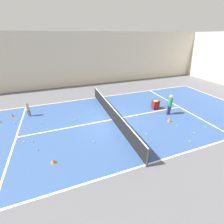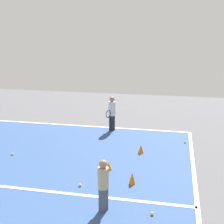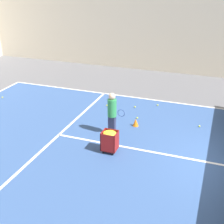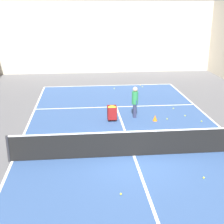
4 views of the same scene
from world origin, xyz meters
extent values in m
cube|color=white|center=(0.00, -11.52, 0.01)|extent=(9.41, 0.10, 0.00)
cube|color=black|center=(-1.83, -11.21, 0.29)|extent=(0.20, 0.24, 0.59)
cylinder|color=silver|center=(-1.83, -11.21, 0.85)|extent=(0.34, 0.34, 0.52)
sphere|color=#A87A5B|center=(-1.83, -11.21, 1.21)|extent=(0.20, 0.20, 0.20)
torus|color=black|center=(-1.75, -10.90, 0.72)|extent=(0.13, 0.27, 0.28)
cube|color=#4C4C56|center=(-2.77, -5.84, 0.26)|extent=(0.19, 0.21, 0.51)
cylinder|color=tan|center=(-2.77, -5.84, 0.74)|extent=(0.31, 0.31, 0.45)
sphere|color=#A87A5B|center=(-2.77, -5.84, 1.05)|extent=(0.17, 0.17, 0.17)
cone|color=orange|center=(-3.16, -9.16, 0.14)|extent=(0.18, 0.18, 0.27)
cone|color=orange|center=(-2.45, -7.78, 0.11)|extent=(0.19, 0.19, 0.21)
cone|color=orange|center=(-3.19, -7.11, 0.15)|extent=(0.17, 0.17, 0.30)
sphere|color=yellow|center=(0.63, -8.20, 0.04)|extent=(0.07, 0.07, 0.07)
sphere|color=yellow|center=(-1.97, -6.73, 0.04)|extent=(0.07, 0.07, 0.07)
sphere|color=yellow|center=(-3.78, -5.86, 0.04)|extent=(0.07, 0.07, 0.07)
sphere|color=yellow|center=(-4.51, -10.34, 0.04)|extent=(0.07, 0.07, 0.07)
camera|label=1|loc=(9.10, -3.38, 5.63)|focal=24.00mm
camera|label=2|loc=(-4.13, -0.19, 3.63)|focal=50.00mm
camera|label=3|loc=(-9.10, 0.87, 5.63)|focal=50.00mm
camera|label=4|loc=(-1.95, -10.96, 5.63)|focal=50.00mm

